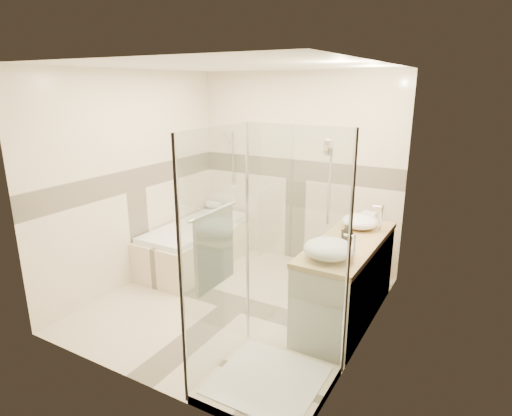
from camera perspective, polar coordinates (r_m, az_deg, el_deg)
The scene contains 12 objects.
room at distance 4.37m, azimuth -2.05°, elevation 1.95°, with size 2.82×3.02×2.52m.
bathtub at distance 5.74m, azimuth -7.82°, elevation -4.61°, with size 0.75×1.70×0.56m.
vanity at distance 4.48m, azimuth 11.95°, elevation -9.36°, with size 0.58×1.62×0.85m.
shower_enclosure at distance 3.50m, azimuth 0.54°, elevation -15.20°, with size 0.96×0.93×2.04m.
vessel_sink_near at distance 4.68m, azimuth 13.69°, elevation -1.72°, with size 0.39×0.39×0.16m, color white.
vessel_sink_far at distance 3.83m, azimuth 9.66°, elevation -5.38°, with size 0.45×0.45×0.18m, color white.
faucet_near at distance 4.61m, azimuth 16.33°, elevation -1.08°, with size 0.12×0.03×0.28m.
faucet_far at distance 3.74m, azimuth 12.82°, elevation -5.03°, with size 0.11×0.03×0.26m.
amenity_bottle_a at distance 4.24m, azimuth 11.83°, elevation -3.38°, with size 0.08×0.08×0.17m, color black.
amenity_bottle_b at distance 4.32m, azimuth 12.17°, elevation -3.20°, with size 0.12×0.12×0.15m, color black.
folded_towels at distance 4.94m, azimuth 14.55°, elevation -1.26°, with size 0.16×0.27×0.09m, color silver.
rolled_towel at distance 6.33m, azimuth -5.61°, elevation 0.37°, with size 0.11×0.11×0.25m, color silver.
Camera 1 is at (2.29, -3.59, 2.33)m, focal length 30.00 mm.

